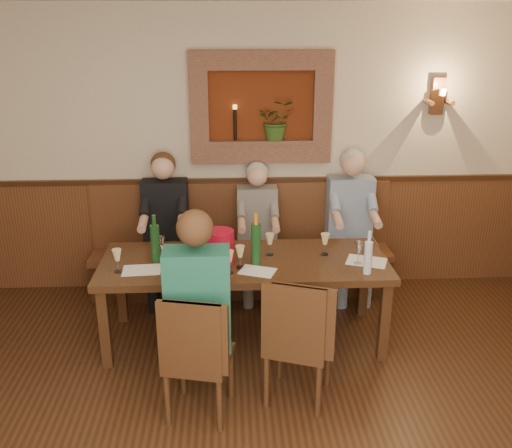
{
  "coord_description": "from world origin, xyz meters",
  "views": [
    {
      "loc": [
        -0.12,
        -2.53,
        2.66
      ],
      "look_at": [
        0.1,
        1.9,
        1.05
      ],
      "focal_mm": 40.0,
      "sensor_mm": 36.0,
      "label": 1
    }
  ],
  "objects_px": {
    "dining_table": "(244,268)",
    "chair_near_right": "(298,364)",
    "bench": "(242,261)",
    "person_bench_right": "(350,237)",
    "wine_bottle_green_b": "(155,242)",
    "water_bottle": "(368,257)",
    "person_chair_front": "(199,321)",
    "person_bench_left": "(166,240)",
    "person_bench_mid": "(257,243)",
    "chair_near_left": "(199,379)",
    "spittoon_bucket": "(219,247)",
    "wine_bottle_green_a": "(256,243)"
  },
  "relations": [
    {
      "from": "person_bench_right",
      "to": "water_bottle",
      "type": "height_order",
      "value": "person_bench_right"
    },
    {
      "from": "bench",
      "to": "wine_bottle_green_b",
      "type": "xyz_separation_m",
      "value": [
        -0.73,
        -0.93,
        0.59
      ]
    },
    {
      "from": "dining_table",
      "to": "chair_near_left",
      "type": "xyz_separation_m",
      "value": [
        -0.35,
        -0.99,
        -0.39
      ]
    },
    {
      "from": "wine_bottle_green_b",
      "to": "water_bottle",
      "type": "distance_m",
      "value": 1.73
    },
    {
      "from": "water_bottle",
      "to": "person_bench_right",
      "type": "bearing_deg",
      "value": 84.61
    },
    {
      "from": "bench",
      "to": "chair_near_left",
      "type": "relative_size",
      "value": 3.11
    },
    {
      "from": "chair_near_right",
      "to": "water_bottle",
      "type": "relative_size",
      "value": 2.8
    },
    {
      "from": "bench",
      "to": "wine_bottle_green_b",
      "type": "bearing_deg",
      "value": -128.28
    },
    {
      "from": "spittoon_bucket",
      "to": "wine_bottle_green_a",
      "type": "relative_size",
      "value": 0.63
    },
    {
      "from": "chair_near_left",
      "to": "person_bench_mid",
      "type": "distance_m",
      "value": 1.92
    },
    {
      "from": "chair_near_left",
      "to": "spittoon_bucket",
      "type": "xyz_separation_m",
      "value": [
        0.14,
        0.95,
        0.61
      ]
    },
    {
      "from": "person_bench_mid",
      "to": "wine_bottle_green_a",
      "type": "bearing_deg",
      "value": -93.72
    },
    {
      "from": "wine_bottle_green_a",
      "to": "bench",
      "type": "bearing_deg",
      "value": 95.19
    },
    {
      "from": "person_chair_front",
      "to": "water_bottle",
      "type": "height_order",
      "value": "person_chair_front"
    },
    {
      "from": "chair_near_left",
      "to": "person_bench_left",
      "type": "relative_size",
      "value": 0.66
    },
    {
      "from": "wine_bottle_green_a",
      "to": "wine_bottle_green_b",
      "type": "relative_size",
      "value": 1.08
    },
    {
      "from": "wine_bottle_green_b",
      "to": "person_bench_right",
      "type": "bearing_deg",
      "value": 24.46
    },
    {
      "from": "chair_near_right",
      "to": "person_chair_front",
      "type": "distance_m",
      "value": 0.78
    },
    {
      "from": "dining_table",
      "to": "wine_bottle_green_b",
      "type": "xyz_separation_m",
      "value": [
        -0.73,
        0.01,
        0.24
      ]
    },
    {
      "from": "person_bench_left",
      "to": "dining_table",
      "type": "bearing_deg",
      "value": -48.42
    },
    {
      "from": "chair_near_right",
      "to": "wine_bottle_green_a",
      "type": "distance_m",
      "value": 1.04
    },
    {
      "from": "wine_bottle_green_a",
      "to": "water_bottle",
      "type": "relative_size",
      "value": 1.23
    },
    {
      "from": "bench",
      "to": "chair_near_left",
      "type": "distance_m",
      "value": 1.96
    },
    {
      "from": "bench",
      "to": "person_bench_right",
      "type": "xyz_separation_m",
      "value": [
        1.07,
        -0.11,
        0.29
      ]
    },
    {
      "from": "wine_bottle_green_a",
      "to": "chair_near_right",
      "type": "bearing_deg",
      "value": -70.84
    },
    {
      "from": "person_bench_right",
      "to": "dining_table",
      "type": "bearing_deg",
      "value": -142.09
    },
    {
      "from": "person_bench_mid",
      "to": "spittoon_bucket",
      "type": "bearing_deg",
      "value": -112.33
    },
    {
      "from": "spittoon_bucket",
      "to": "water_bottle",
      "type": "distance_m",
      "value": 1.2
    },
    {
      "from": "water_bottle",
      "to": "spittoon_bucket",
      "type": "bearing_deg",
      "value": 166.74
    },
    {
      "from": "chair_near_left",
      "to": "water_bottle",
      "type": "distance_m",
      "value": 1.6
    },
    {
      "from": "chair_near_right",
      "to": "person_chair_front",
      "type": "bearing_deg",
      "value": -166.34
    },
    {
      "from": "dining_table",
      "to": "bench",
      "type": "bearing_deg",
      "value": 90.0
    },
    {
      "from": "wine_bottle_green_b",
      "to": "bench",
      "type": "bearing_deg",
      "value": 51.72
    },
    {
      "from": "person_bench_mid",
      "to": "person_chair_front",
      "type": "bearing_deg",
      "value": -107.19
    },
    {
      "from": "chair_near_right",
      "to": "person_bench_right",
      "type": "relative_size",
      "value": 0.67
    },
    {
      "from": "chair_near_left",
      "to": "spittoon_bucket",
      "type": "distance_m",
      "value": 1.14
    },
    {
      "from": "chair_near_right",
      "to": "water_bottle",
      "type": "height_order",
      "value": "water_bottle"
    },
    {
      "from": "spittoon_bucket",
      "to": "person_chair_front",
      "type": "bearing_deg",
      "value": -100.73
    },
    {
      "from": "person_bench_left",
      "to": "bench",
      "type": "bearing_deg",
      "value": 8.21
    },
    {
      "from": "spittoon_bucket",
      "to": "wine_bottle_green_b",
      "type": "height_order",
      "value": "wine_bottle_green_b"
    },
    {
      "from": "chair_near_right",
      "to": "spittoon_bucket",
      "type": "relative_size",
      "value": 3.6
    },
    {
      "from": "person_bench_left",
      "to": "spittoon_bucket",
      "type": "xyz_separation_m",
      "value": [
        0.54,
        -0.87,
        0.28
      ]
    },
    {
      "from": "wine_bottle_green_a",
      "to": "person_bench_mid",
      "type": "bearing_deg",
      "value": 86.28
    },
    {
      "from": "chair_near_right",
      "to": "wine_bottle_green_a",
      "type": "xyz_separation_m",
      "value": [
        -0.27,
        0.77,
        0.64
      ]
    },
    {
      "from": "chair_near_right",
      "to": "water_bottle",
      "type": "distance_m",
      "value": 1.01
    },
    {
      "from": "person_bench_mid",
      "to": "person_bench_right",
      "type": "bearing_deg",
      "value": -0.24
    },
    {
      "from": "bench",
      "to": "person_bench_left",
      "type": "height_order",
      "value": "person_bench_left"
    },
    {
      "from": "spittoon_bucket",
      "to": "wine_bottle_green_a",
      "type": "xyz_separation_m",
      "value": [
        0.3,
        -0.05,
        0.04
      ]
    },
    {
      "from": "dining_table",
      "to": "chair_near_right",
      "type": "xyz_separation_m",
      "value": [
        0.36,
        -0.85,
        -0.39
      ]
    },
    {
      "from": "person_chair_front",
      "to": "spittoon_bucket",
      "type": "height_order",
      "value": "person_chair_front"
    }
  ]
}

